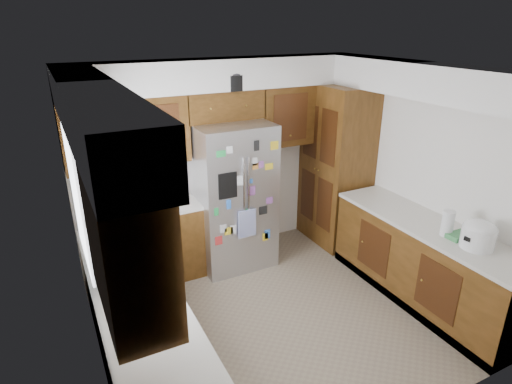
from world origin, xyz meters
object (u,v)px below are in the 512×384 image
fridge (233,196)px  rice_cooker (479,234)px  pantry (336,166)px  paper_towel (448,223)px

fridge → rice_cooker: size_ratio=5.70×
pantry → fridge: 1.51m
pantry → rice_cooker: bearing=-90.0°
rice_cooker → pantry: bearing=90.0°
pantry → fridge: (-1.50, 0.05, -0.17)m
fridge → paper_towel: 2.41m
rice_cooker → paper_towel: rice_cooker is taller
rice_cooker → paper_towel: 0.30m
pantry → paper_towel: size_ratio=8.24×
paper_towel → fridge: bearing=126.7°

